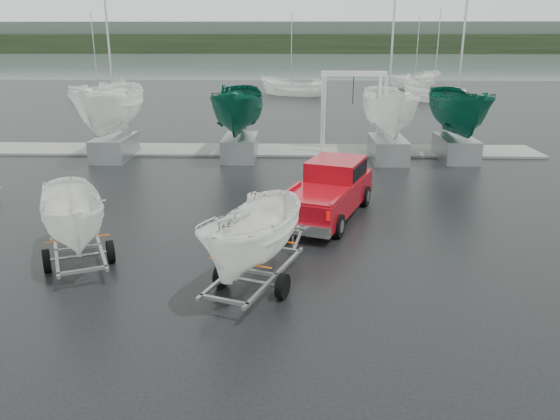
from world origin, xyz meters
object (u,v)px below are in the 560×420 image
Objects in this scene: trailer_hitched at (253,186)px; pickup_truck at (330,188)px; trailer_parked at (69,171)px; boat_hoist at (353,100)px.

pickup_truck is at bearing 90.00° from trailer_hitched.
trailer_parked is 17.35m from boat_hoist.
trailer_parked is at bearing -175.83° from trailer_hitched.
trailer_hitched is at bearing -103.23° from boat_hoist.
trailer_hitched reaches higher than pickup_truck.
trailer_hitched is at bearing -40.94° from trailer_parked.
boat_hoist is at bearing 35.02° from trailer_parked.
trailer_hitched is 5.03m from trailer_parked.
pickup_truck is 10.88m from boat_hoist.
pickup_truck is 1.39× the size of boat_hoist.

